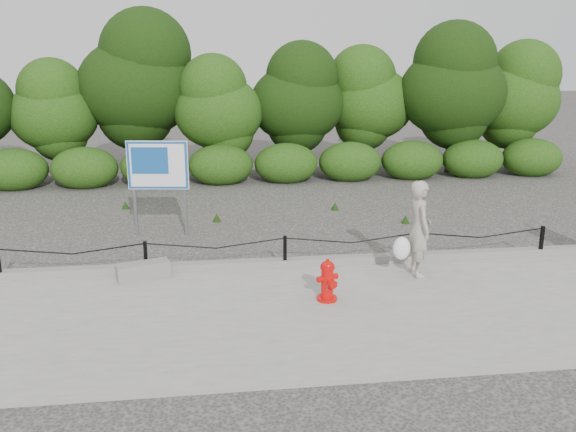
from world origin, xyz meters
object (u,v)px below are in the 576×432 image
(advertising_sign, at_px, (158,169))
(pedestrian, at_px, (418,230))
(concrete_block, at_px, (143,271))
(fire_hydrant, at_px, (327,281))

(advertising_sign, bearing_deg, pedestrian, -26.53)
(pedestrian, xyz_separation_m, concrete_block, (-4.80, 0.42, -0.69))
(fire_hydrant, height_order, concrete_block, fire_hydrant)
(fire_hydrant, height_order, pedestrian, pedestrian)
(pedestrian, xyz_separation_m, advertising_sign, (-4.69, 3.21, 0.56))
(fire_hydrant, relative_size, pedestrian, 0.41)
(pedestrian, relative_size, concrete_block, 1.90)
(advertising_sign, bearing_deg, concrete_block, -84.36)
(pedestrian, distance_m, concrete_block, 4.86)
(pedestrian, distance_m, advertising_sign, 5.71)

